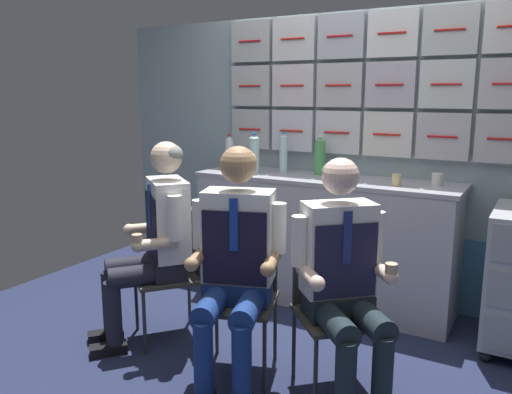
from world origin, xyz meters
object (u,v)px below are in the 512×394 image
Objects in this scene: folding_chair_right at (331,294)px; water_bottle_tall at (283,153)px; crew_member_left at (156,234)px; paper_cup_blue at (437,179)px; folding_chair_center at (242,282)px; crew_member_center at (236,256)px; folding_chair_left at (182,261)px; crew_member_right at (344,272)px.

water_bottle_tall is (-0.86, 1.13, 0.60)m from folding_chair_right.
paper_cup_blue is (1.44, 1.17, 0.30)m from crew_member_left.
crew_member_center is at bearing -71.24° from folding_chair_center.
folding_chair_center is (0.53, -0.12, 0.00)m from folding_chair_left.
paper_cup_blue reaches higher than folding_chair_right.
crew_member_right is (0.62, -0.03, 0.18)m from folding_chair_center.
folding_chair_left is 0.54m from folding_chair_center.
crew_member_center is at bearing -153.39° from folding_chair_right.
crew_member_center is 1.56× the size of folding_chair_right.
folding_chair_right is 2.62× the size of water_bottle_tall.
crew_member_center reaches higher than folding_chair_right.
crew_member_left reaches higher than water_bottle_tall.
crew_member_left is 1.30m from water_bottle_tall.
paper_cup_blue is (0.82, 1.17, 0.49)m from folding_chair_center.
crew_member_left is at bearing -179.99° from folding_chair_center.
crew_member_center is 1.47m from water_bottle_tall.
water_bottle_tall reaches higher than paper_cup_blue.
folding_chair_right is at bearing -2.21° from folding_chair_left.
water_bottle_tall is at bearing 77.26° from crew_member_left.
paper_cup_blue is at bearing 59.76° from crew_member_center.
crew_member_center is (0.05, -0.15, 0.21)m from folding_chair_center.
crew_member_center reaches higher than folding_chair_center.
paper_cup_blue is (1.17, -0.04, -0.11)m from water_bottle_tall.
crew_member_right is at bearing -99.43° from paper_cup_blue.
folding_chair_left is 0.66× the size of crew_member_right.
folding_chair_right is (0.51, 0.08, 0.00)m from folding_chair_center.
crew_member_left reaches higher than folding_chair_left.
folding_chair_center is at bearing -124.98° from paper_cup_blue.
water_bottle_tall is (0.27, 1.21, 0.40)m from crew_member_left.
paper_cup_blue is (1.34, 1.05, 0.49)m from folding_chair_left.
crew_member_left is 1.54× the size of folding_chair_center.
folding_chair_left is 2.62× the size of water_bottle_tall.
crew_member_left reaches higher than paper_cup_blue.
crew_member_right reaches higher than paper_cup_blue.
folding_chair_center is 0.64× the size of crew_member_center.
crew_member_left is at bearing -102.74° from water_bottle_tall.
crew_member_right is (1.24, -0.03, -0.02)m from crew_member_left.
folding_chair_right is (1.04, -0.04, 0.00)m from folding_chair_left.
folding_chair_center is 0.64m from crew_member_right.
folding_chair_left is 1.17m from crew_member_right.
crew_member_right reaches higher than folding_chair_left.
folding_chair_right is (1.13, 0.08, -0.20)m from crew_member_left.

